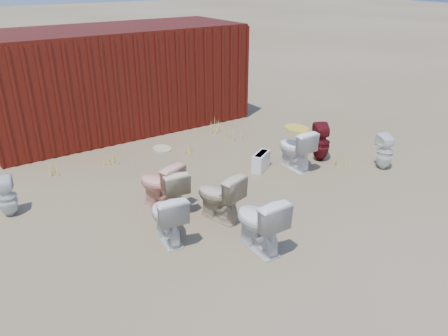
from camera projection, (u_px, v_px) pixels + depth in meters
ground at (244, 211)px, 7.14m from camera, size 100.00×100.00×0.00m
shipping_container at (118, 79)px, 10.57m from camera, size 6.00×2.40×2.40m
toilet_front_a at (167, 216)px, 6.23m from camera, size 0.54×0.82×0.78m
toilet_front_pink at (160, 184)px, 7.13m from camera, size 0.68×0.90×0.81m
toilet_front_c at (259, 222)px, 6.02m from camera, size 0.49×0.85×0.86m
toilet_front_maroon at (321, 142)px, 8.91m from camera, size 0.48×0.48×0.78m
toilet_back_a at (7, 197)px, 6.90m from camera, size 0.32×0.33×0.66m
toilet_back_beige_left at (219, 196)px, 6.77m from camera, size 0.65×0.88×0.80m
toilet_back_beige_right at (172, 189)px, 7.06m from camera, size 0.51×0.78×0.75m
toilet_back_yellowlid at (295, 149)px, 8.53m from camera, size 0.48×0.82×0.83m
toilet_back_e at (385, 152)px, 8.54m from camera, size 0.42×0.42×0.71m
yellow_lid at (297, 128)px, 8.35m from camera, size 0.42×0.52×0.02m
loose_tank at (261, 161)px, 8.56m from camera, size 0.53×0.42×0.35m
loose_lid_near at (162, 149)px, 9.61m from camera, size 0.40×0.51×0.02m
loose_lid_far at (178, 183)px, 8.04m from camera, size 0.53×0.58×0.02m
weed_clump_a at (45, 168)px, 8.36m from camera, size 0.36×0.36×0.27m
weed_clump_b at (194, 148)px, 9.30m from camera, size 0.32×0.32×0.29m
weed_clump_c at (234, 131)px, 10.23m from camera, size 0.36×0.36×0.33m
weed_clump_d at (110, 157)px, 8.86m from camera, size 0.30×0.30×0.29m
weed_clump_e at (215, 126)px, 10.56m from camera, size 0.34×0.34×0.32m
weed_clump_f at (342, 160)px, 8.71m from camera, size 0.28×0.28×0.27m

